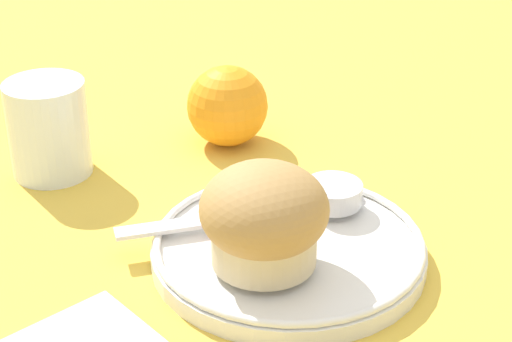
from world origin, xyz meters
TOP-DOWN VIEW (x-y plane):
  - ground_plane at (0.00, 0.00)m, footprint 3.00×3.00m
  - plate at (-0.02, 0.01)m, footprint 0.21×0.21m
  - muffin at (-0.05, 0.00)m, footprint 0.09×0.09m
  - cream_ramekin at (0.04, 0.02)m, footprint 0.05×0.05m
  - berry_pair at (-0.04, 0.05)m, footprint 0.03×0.01m
  - butter_knife at (-0.02, 0.05)m, footprint 0.19×0.10m
  - orange_fruit at (0.08, 0.19)m, footprint 0.08×0.08m
  - juice_glass at (-0.08, 0.26)m, footprint 0.07×0.07m

SIDE VIEW (x-z plane):
  - ground_plane at x=0.00m, z-range 0.00..0.00m
  - plate at x=-0.02m, z-range 0.00..0.02m
  - butter_knife at x=-0.02m, z-range 0.02..0.02m
  - berry_pair at x=-0.04m, z-range 0.02..0.03m
  - cream_ramekin at x=0.04m, z-range 0.02..0.04m
  - orange_fruit at x=0.08m, z-range 0.00..0.08m
  - juice_glass at x=-0.08m, z-range 0.00..0.09m
  - muffin at x=-0.05m, z-range 0.02..0.09m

